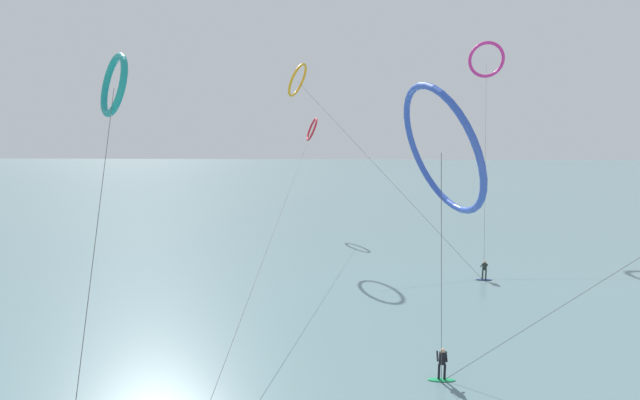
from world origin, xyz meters
TOP-DOWN VIEW (x-y plane):
  - sea_water at (0.00, 106.59)m, footprint 400.00×200.00m
  - surfer_navy at (13.20, 36.48)m, footprint 1.40×0.58m
  - surfer_emerald at (6.19, 20.06)m, footprint 1.40×0.60m
  - kite_crimson at (-2.66, 59.66)m, footprint 2.87×53.39m
  - kite_amber at (-3.73, 51.47)m, footprint 18.35×17.19m
  - kite_teal at (-10.53, 21.78)m, footprint 6.11×16.57m
  - kite_cobalt at (4.85, 15.79)m, footprint 3.59×7.14m
  - kite_magenta at (19.09, 58.64)m, footprint 8.14×23.01m

SIDE VIEW (x-z plane):
  - sea_water at x=0.00m, z-range 0.00..0.08m
  - surfer_navy at x=13.20m, z-range -0.03..1.67m
  - surfer_emerald at x=6.19m, z-range -0.03..1.67m
  - kite_cobalt at x=4.85m, z-range 4.64..18.96m
  - kite_crimson at x=-2.66m, z-range 5.51..19.79m
  - kite_teal at x=-10.53m, z-range 6.55..23.05m
  - kite_amber at x=-3.73m, z-range 8.10..28.11m
  - kite_magenta at x=19.09m, z-range 9.50..32.96m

